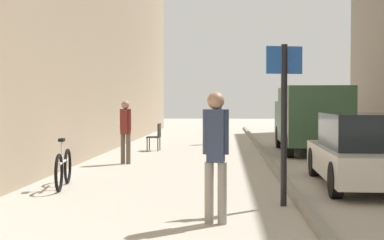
% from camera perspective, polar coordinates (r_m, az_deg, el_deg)
% --- Properties ---
extents(ground_plane, '(80.00, 80.00, 0.00)m').
position_cam_1_polar(ground_plane, '(14.43, 2.11, -4.76)').
color(ground_plane, '#A8A093').
extents(kerb_strip, '(0.16, 40.00, 0.12)m').
position_cam_1_polar(kerb_strip, '(14.47, 8.40, -4.52)').
color(kerb_strip, gray).
rests_on(kerb_strip, ground_plane).
extents(pedestrian_main_foreground, '(0.34, 0.23, 1.74)m').
position_cam_1_polar(pedestrian_main_foreground, '(21.48, 2.71, 0.12)').
color(pedestrian_main_foreground, maroon).
rests_on(pedestrian_main_foreground, ground_plane).
extents(pedestrian_mid_block, '(0.33, 0.26, 1.72)m').
position_cam_1_polar(pedestrian_mid_block, '(14.66, -7.07, -0.78)').
color(pedestrian_mid_block, brown).
rests_on(pedestrian_mid_block, ground_plane).
extents(pedestrian_far_crossing, '(0.36, 0.24, 1.81)m').
position_cam_1_polar(pedestrian_far_crossing, '(7.37, 2.54, -2.99)').
color(pedestrian_far_crossing, gray).
rests_on(pedestrian_far_crossing, ground_plane).
extents(delivery_van, '(2.02, 5.10, 2.16)m').
position_cam_1_polar(delivery_van, '(18.23, 12.49, 0.29)').
color(delivery_van, '#335138').
rests_on(delivery_van, ground_plane).
extents(parked_car, '(1.95, 4.26, 1.45)m').
position_cam_1_polar(parked_car, '(11.23, 17.96, -3.11)').
color(parked_car, silver).
rests_on(parked_car, ground_plane).
extents(street_sign_post, '(0.59, 0.17, 2.60)m').
position_cam_1_polar(street_sign_post, '(8.73, 9.74, 1.02)').
color(street_sign_post, black).
rests_on(street_sign_post, ground_plane).
extents(bicycle_leaning, '(0.31, 1.76, 0.98)m').
position_cam_1_polar(bicycle_leaning, '(10.85, -13.50, -5.00)').
color(bicycle_leaning, black).
rests_on(bicycle_leaning, ground_plane).
extents(cafe_chair_near_window, '(0.47, 0.47, 0.94)m').
position_cam_1_polar(cafe_chair_near_window, '(18.55, -3.84, -1.59)').
color(cafe_chair_near_window, black).
rests_on(cafe_chair_near_window, ground_plane).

